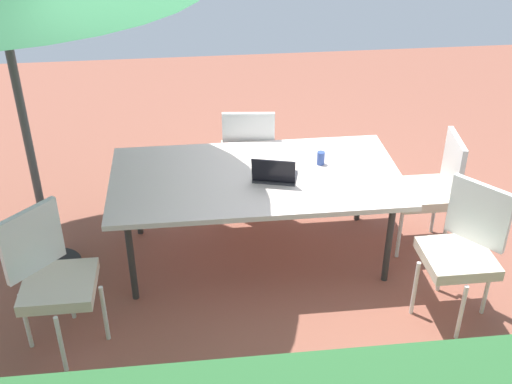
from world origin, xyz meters
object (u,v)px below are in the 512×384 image
at_px(dining_table, 256,180).
at_px(chair_west, 431,187).
at_px(chair_northeast, 51,275).
at_px(laptop, 275,175).
at_px(chair_south, 249,151).
at_px(chair_northwest, 463,247).
at_px(cup, 321,158).

xyz_separation_m(dining_table, chair_west, (-1.40, 0.00, -0.15)).
bearing_deg(chair_northeast, laptop, -21.98).
relative_size(dining_table, chair_west, 2.24).
relative_size(dining_table, chair_south, 2.24).
bearing_deg(chair_northeast, chair_west, -30.79).
bearing_deg(dining_table, chair_south, -91.78).
relative_size(dining_table, chair_northeast, 2.24).
relative_size(chair_northwest, cup, 9.35).
relative_size(chair_northwest, chair_northeast, 1.00).
bearing_deg(dining_table, cup, -167.26).
relative_size(chair_northeast, laptop, 2.62).
xyz_separation_m(chair_northwest, chair_northeast, (2.75, -0.01, 0.00)).
distance_m(chair_south, laptop, 0.91).
xyz_separation_m(chair_northeast, laptop, (-1.54, -0.71, 0.24)).
distance_m(chair_west, laptop, 1.29).
xyz_separation_m(chair_northwest, chair_south, (1.31, -1.59, 0.00)).
distance_m(dining_table, cup, 0.54).
height_order(chair_south, laptop, chair_south).
bearing_deg(chair_west, laptop, -78.85).
bearing_deg(laptop, cup, -136.16).
height_order(chair_west, chair_northeast, same).
height_order(dining_table, cup, cup).
relative_size(chair_west, chair_south, 1.00).
distance_m(chair_northeast, laptop, 1.72).
height_order(chair_northwest, chair_south, same).
relative_size(chair_south, laptop, 2.62).
bearing_deg(chair_south, cup, 132.92).
xyz_separation_m(dining_table, chair_south, (-0.02, -0.78, -0.15)).
relative_size(dining_table, laptop, 5.88).
xyz_separation_m(chair_west, chair_south, (1.37, -0.78, 0.00)).
bearing_deg(cup, chair_northeast, 25.52).
relative_size(chair_west, laptop, 2.62).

